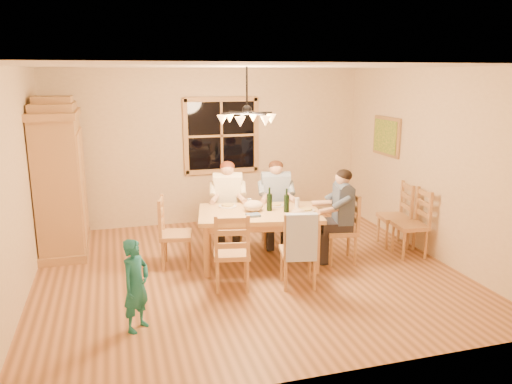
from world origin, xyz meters
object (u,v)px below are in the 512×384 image
object	(u,v)px
wine_bottle_a	(269,199)
wine_bottle_b	(287,200)
chair_end_left	(176,245)
chair_end_right	(340,241)
chair_far_right	(275,226)
adult_slate_man	(342,204)
dining_table	(259,219)
chair_near_right	(298,263)
chair_spare_front	(409,235)
chandelier	(247,117)
adult_plaid_man	(276,192)
chair_far_left	(228,227)
chair_spare_back	(393,227)
adult_woman	(228,193)
armoire	(61,182)
child	(136,285)
chair_near_left	(232,265)

from	to	relation	value
wine_bottle_a	wine_bottle_b	bearing A→B (deg)	-31.60
chair_end_left	chair_end_right	bearing A→B (deg)	90.00
chair_far_right	adult_slate_man	xyz separation A→B (m)	(0.66, -0.93, 0.54)
wine_bottle_a	dining_table	bearing A→B (deg)	-176.83
chair_near_right	chair_spare_front	xyz separation A→B (m)	(1.96, 0.56, 0.00)
adult_slate_man	wine_bottle_a	size ratio (longest dim) A/B	2.65
chandelier	adult_plaid_man	distance (m)	1.71
chair_far_left	wine_bottle_b	distance (m)	1.30
wine_bottle_b	chair_spare_back	bearing A→B (deg)	8.47
chair_near_right	adult_woman	size ratio (longest dim) A/B	1.13
dining_table	adult_plaid_man	size ratio (longest dim) A/B	2.09
adult_woman	chair_end_right	bearing A→B (deg)	153.43
chair_far_right	chair_spare_back	size ratio (longest dim) A/B	1.00
adult_woman	wine_bottle_b	world-z (taller)	adult_woman
chair_far_right	wine_bottle_a	distance (m)	0.99
adult_woman	chair_spare_front	world-z (taller)	adult_woman
adult_woman	adult_plaid_man	xyz separation A→B (m)	(0.72, -0.15, 0.00)
chair_far_left	chair_end_right	xyz separation A→B (m)	(1.38, -1.08, 0.00)
chair_near_right	adult_plaid_man	distance (m)	1.66
chair_far_left	adult_slate_man	world-z (taller)	adult_slate_man
dining_table	chair_far_left	xyz separation A→B (m)	(-0.25, 0.85, -0.35)
chair_far_right	adult_woman	distance (m)	0.91
dining_table	adult_slate_man	distance (m)	1.17
dining_table	chair_far_right	bearing A→B (deg)	56.28
armoire	child	distance (m)	2.99
chandelier	dining_table	bearing A→B (deg)	44.81
chair_spare_front	chair_spare_back	bearing A→B (deg)	6.24
chandelier	chair_spare_back	size ratio (longest dim) A/B	0.78
wine_bottle_a	wine_bottle_b	xyz separation A→B (m)	(0.21, -0.13, 0.00)
chair_near_left	adult_slate_man	world-z (taller)	adult_slate_man
chandelier	chair_spare_front	xyz separation A→B (m)	(2.45, -0.05, -1.77)
adult_plaid_man	child	size ratio (longest dim) A/B	0.89
chair_far_right	adult_plaid_man	distance (m)	0.54
chair_end_left	chair_end_right	world-z (taller)	same
chandelier	child	world-z (taller)	chandelier
chair_near_right	wine_bottle_a	xyz separation A→B (m)	(-0.11, 0.86, 0.62)
chandelier	chair_end_right	xyz separation A→B (m)	(1.37, 0.01, -1.77)
adult_slate_man	chair_spare_front	xyz separation A→B (m)	(1.08, -0.06, -0.54)
armoire	chair_spare_back	world-z (taller)	armoire
chair_near_right	chair_end_right	distance (m)	1.08
chair_near_right	child	bearing A→B (deg)	-152.70
dining_table	adult_woman	distance (m)	0.91
wine_bottle_b	child	bearing A→B (deg)	-148.18
chair_end_right	wine_bottle_b	xyz separation A→B (m)	(-0.78, 0.11, 0.62)
chair_far_left	chair_end_left	xyz separation A→B (m)	(-0.88, -0.62, 0.00)
adult_plaid_man	adult_slate_man	xyz separation A→B (m)	(0.66, -0.93, 0.00)
chandelier	chair_spare_back	xyz separation A→B (m)	(2.45, 0.39, -1.77)
dining_table	wine_bottle_a	xyz separation A→B (m)	(0.15, 0.01, 0.27)
wine_bottle_a	child	bearing A→B (deg)	-142.95
chair_end_left	chair_spare_back	distance (m)	3.34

